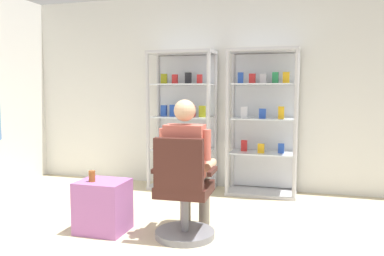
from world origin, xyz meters
TOP-DOWN VIEW (x-y plane):
  - back_wall at (0.00, 3.00)m, footprint 6.00×0.10m
  - display_cabinet_left at (-0.55, 2.76)m, footprint 0.90×0.45m
  - display_cabinet_right at (0.55, 2.76)m, footprint 0.90×0.45m
  - office_chair at (0.04, 0.91)m, footprint 0.57×0.56m
  - seated_shopkeeper at (0.03, 1.07)m, footprint 0.50×0.58m
  - storage_crate at (-0.77, 0.88)m, footprint 0.46×0.39m
  - tea_glass at (-0.85, 0.82)m, footprint 0.06×0.06m

SIDE VIEW (x-z plane):
  - storage_crate at x=-0.77m, z-range 0.00..0.50m
  - office_chair at x=0.04m, z-range -0.09..0.87m
  - tea_glass at x=-0.85m, z-range 0.50..0.61m
  - seated_shopkeeper at x=0.03m, z-range 0.07..1.36m
  - display_cabinet_left at x=-0.55m, z-range 0.02..1.92m
  - display_cabinet_right at x=0.55m, z-range 0.02..1.92m
  - back_wall at x=0.00m, z-range 0.00..2.70m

